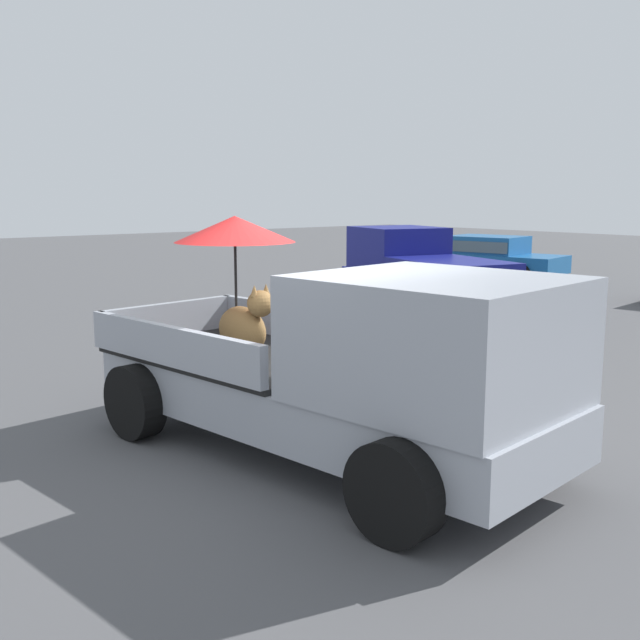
% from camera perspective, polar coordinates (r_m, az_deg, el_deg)
% --- Properties ---
extents(ground_plane, '(80.00, 80.00, 0.00)m').
position_cam_1_polar(ground_plane, '(7.59, -0.20, -10.22)').
color(ground_plane, '#4C4C4F').
extents(pickup_truck_main, '(5.24, 2.76, 2.34)m').
position_cam_1_polar(pickup_truck_main, '(7.03, 2.27, -3.51)').
color(pickup_truck_main, black).
rests_on(pickup_truck_main, ground).
extents(pickup_truck_far, '(5.10, 3.10, 1.80)m').
position_cam_1_polar(pickup_truck_far, '(17.04, 7.64, 3.83)').
color(pickup_truck_far, black).
rests_on(pickup_truck_far, ground).
extents(parked_sedan_near, '(4.57, 2.64, 1.33)m').
position_cam_1_polar(parked_sedan_near, '(22.96, 12.81, 4.83)').
color(parked_sedan_near, black).
rests_on(parked_sedan_near, ground).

